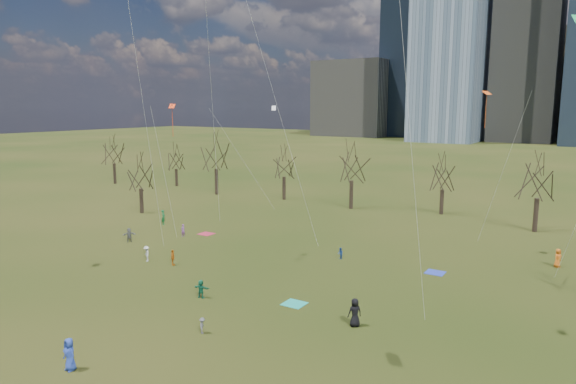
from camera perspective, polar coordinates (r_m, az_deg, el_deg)
The scene contains 18 objects.
ground at distance 37.75m, azimuth -10.02°, elevation -13.14°, with size 500.00×500.00×0.00m, color black.
downtown_skyline at distance 238.94m, azimuth 26.66°, elevation 14.44°, with size 212.50×78.00×118.00m.
bare_tree_row at distance 67.68m, azimuth 11.41°, elevation 2.26°, with size 113.04×29.80×9.50m.
blanket_teal at distance 38.82m, azimuth 0.70°, elevation -12.31°, with size 1.60×1.50×0.03m, color teal.
blanket_navy at distance 47.39m, azimuth 16.03°, elevation -8.60°, with size 1.60×1.50×0.03m, color #273CB7.
blanket_crimson at distance 59.61m, azimuth -9.07°, elevation -4.62°, with size 1.60×1.50×0.03m, color #B42442.
person_0 at distance 32.04m, azimuth -23.11°, elevation -16.25°, with size 0.91×0.59×1.86m, color #2944B2.
person_3 at distance 34.48m, azimuth -9.50°, elevation -14.43°, with size 0.69×0.40×1.06m, color #5A5A5E.
person_4 at distance 48.58m, azimuth -12.69°, elevation -7.12°, with size 0.86×0.36×1.47m, color orange.
person_5 at distance 40.27m, azimuth -9.64°, elevation -10.56°, with size 1.33×0.42×1.43m, color #19714D.
person_6 at distance 35.15m, azimuth 7.43°, elevation -13.14°, with size 0.94×0.61×1.92m, color black.
person_7 at distance 58.80m, azimuth -11.59°, elevation -4.20°, with size 0.51×0.34×1.40m, color #8D4F9F.
person_8 at distance 49.57m, azimuth 5.84°, elevation -6.80°, with size 0.54×0.42×1.12m, color #254DA1.
person_9 at distance 50.38m, azimuth -15.45°, elevation -6.63°, with size 0.95×0.55×1.48m, color silver.
person_11 at distance 57.95m, azimuth -17.23°, elevation -4.58°, with size 1.41×0.45×1.52m, color slate.
person_12 at distance 52.85m, azimuth 27.78°, elevation -6.51°, with size 0.84×0.55×1.72m, color orange.
person_13 at distance 65.18m, azimuth -13.68°, elevation -2.74°, with size 0.66×0.44×1.82m, color #186C32.
kites_airborne at distance 40.54m, azimuth 4.09°, elevation 9.87°, with size 48.54×40.73×33.12m.
Camera 1 is at (23.69, -25.59, 14.46)m, focal length 32.00 mm.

